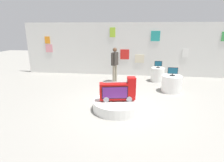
% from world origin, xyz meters
% --- Properties ---
extents(ground_plane, '(30.00, 30.00, 0.00)m').
position_xyz_m(ground_plane, '(0.00, 0.00, 0.00)').
color(ground_plane, gray).
extents(back_wall_display, '(12.15, 0.13, 2.89)m').
position_xyz_m(back_wall_display, '(-0.00, 4.43, 1.45)').
color(back_wall_display, silver).
rests_on(back_wall_display, ground).
extents(main_display_pedestal, '(1.60, 1.60, 0.32)m').
position_xyz_m(main_display_pedestal, '(-0.30, -0.28, 0.16)').
color(main_display_pedestal, white).
rests_on(main_display_pedestal, ground).
extents(novelty_firetruck_tv, '(1.18, 0.49, 0.78)m').
position_xyz_m(novelty_firetruck_tv, '(-0.28, -0.29, 0.64)').
color(novelty_firetruck_tv, gray).
rests_on(novelty_firetruck_tv, main_display_pedestal).
extents(display_pedestal_left_rear, '(0.82, 0.82, 0.69)m').
position_xyz_m(display_pedestal_left_rear, '(1.79, 1.77, 0.35)').
color(display_pedestal_left_rear, white).
rests_on(display_pedestal_left_rear, ground).
extents(tv_on_left_rear, '(0.40, 0.23, 0.35)m').
position_xyz_m(tv_on_left_rear, '(1.79, 1.77, 0.87)').
color(tv_on_left_rear, black).
rests_on(tv_on_left_rear, display_pedestal_left_rear).
extents(display_pedestal_center_rear, '(0.66, 0.66, 0.69)m').
position_xyz_m(display_pedestal_center_rear, '(1.38, 3.30, 0.35)').
color(display_pedestal_center_rear, white).
rests_on(display_pedestal_center_rear, ground).
extents(tv_on_center_rear, '(0.36, 0.21, 0.34)m').
position_xyz_m(tv_on_center_rear, '(1.38, 3.30, 0.87)').
color(tv_on_center_rear, black).
rests_on(tv_on_center_rear, display_pedestal_center_rear).
extents(shopper_browsing_near_truck, '(0.33, 0.52, 1.70)m').
position_xyz_m(shopper_browsing_near_truck, '(-0.74, 2.88, 1.00)').
color(shopper_browsing_near_truck, gray).
rests_on(shopper_browsing_near_truck, ground).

